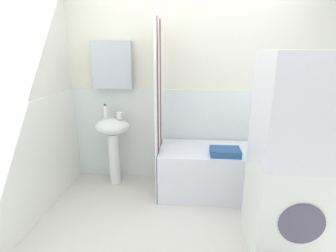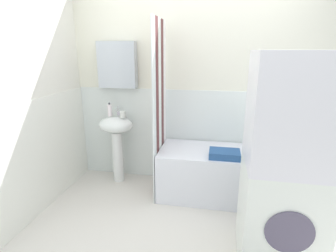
% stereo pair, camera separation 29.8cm
% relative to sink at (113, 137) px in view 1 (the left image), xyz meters
% --- Properties ---
extents(ground_plane, '(4.80, 5.60, 0.04)m').
position_rel_sink_xyz_m(ground_plane, '(0.98, -1.03, -0.65)').
color(ground_plane, silver).
extents(wall_back_tiled, '(3.60, 0.18, 2.40)m').
position_rel_sink_xyz_m(wall_back_tiled, '(0.92, 0.23, 0.51)').
color(wall_back_tiled, silver).
rests_on(wall_back_tiled, ground_plane).
extents(wall_left_tiled, '(0.07, 1.81, 2.40)m').
position_rel_sink_xyz_m(wall_left_tiled, '(-0.59, -0.69, 0.48)').
color(wall_left_tiled, white).
rests_on(wall_left_tiled, ground_plane).
extents(sink, '(0.44, 0.34, 0.87)m').
position_rel_sink_xyz_m(sink, '(0.00, 0.00, 0.00)').
color(sink, white).
rests_on(sink, ground_plane).
extents(faucet, '(0.03, 0.12, 0.12)m').
position_rel_sink_xyz_m(faucet, '(-0.00, 0.08, 0.29)').
color(faucet, silver).
rests_on(faucet, sink).
extents(soap_dispenser, '(0.06, 0.06, 0.17)m').
position_rel_sink_xyz_m(soap_dispenser, '(-0.09, 0.04, 0.31)').
color(soap_dispenser, white).
rests_on(soap_dispenser, sink).
extents(toothbrush_cup, '(0.07, 0.07, 0.08)m').
position_rel_sink_xyz_m(toothbrush_cup, '(0.10, -0.01, 0.27)').
color(toothbrush_cup, silver).
rests_on(toothbrush_cup, sink).
extents(bathtub, '(1.47, 0.66, 0.56)m').
position_rel_sink_xyz_m(bathtub, '(1.35, -0.14, -0.35)').
color(bathtub, white).
rests_on(bathtub, ground_plane).
extents(shower_curtain, '(0.01, 0.66, 2.00)m').
position_rel_sink_xyz_m(shower_curtain, '(0.60, -0.14, 0.37)').
color(shower_curtain, white).
rests_on(shower_curtain, ground_plane).
extents(conditioner_bottle, '(0.05, 0.05, 0.20)m').
position_rel_sink_xyz_m(conditioner_bottle, '(1.98, 0.12, 0.02)').
color(conditioner_bottle, gold).
rests_on(conditioner_bottle, bathtub).
extents(body_wash_bottle, '(0.06, 0.06, 0.17)m').
position_rel_sink_xyz_m(body_wash_bottle, '(1.87, 0.09, 0.01)').
color(body_wash_bottle, '#2A8252').
rests_on(body_wash_bottle, bathtub).
extents(towel_folded, '(0.33, 0.23, 0.08)m').
position_rel_sink_xyz_m(towel_folded, '(1.34, -0.31, -0.03)').
color(towel_folded, '#295189').
rests_on(towel_folded, bathtub).
extents(washer_dryer_stack, '(0.60, 0.60, 1.68)m').
position_rel_sink_xyz_m(washer_dryer_stack, '(1.78, -1.04, 0.20)').
color(washer_dryer_stack, white).
rests_on(washer_dryer_stack, ground_plane).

